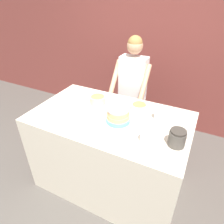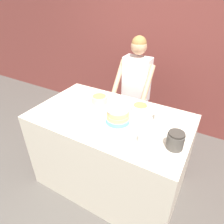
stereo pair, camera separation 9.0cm
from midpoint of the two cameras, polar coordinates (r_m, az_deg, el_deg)
ground_plane at (r=2.38m, az=-5.45°, el=-26.37°), size 14.00×14.00×0.00m
wall_back at (r=3.20m, az=15.36°, el=17.81°), size 10.00×0.05×2.60m
counter at (r=2.26m, az=0.69°, el=-11.31°), size 1.56×0.92×0.95m
person_baker at (r=2.60m, az=7.85°, el=7.61°), size 0.45×0.43×1.57m
cake at (r=1.84m, az=3.07°, el=-1.43°), size 0.31×0.31×0.14m
frosting_bowl_yellow at (r=2.17m, az=-2.43°, el=3.65°), size 0.17×0.17×0.09m
frosting_bowl_olive at (r=2.05m, az=9.32°, el=1.18°), size 0.17×0.17×0.18m
frosting_bowl_pink at (r=1.85m, az=-4.84°, el=-1.98°), size 0.15×0.15×0.15m
frosting_bowl_white at (r=1.65m, az=11.80°, el=-7.36°), size 0.16×0.16×0.09m
drinking_glass at (r=1.92m, az=14.60°, el=-0.71°), size 0.08×0.08×0.14m
ceramic_plate at (r=2.02m, az=-11.94°, el=-0.70°), size 0.26×0.26×0.01m
stoneware_jar at (r=1.64m, az=19.17°, el=-7.71°), size 0.14×0.14×0.14m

